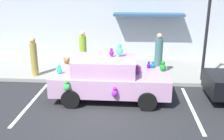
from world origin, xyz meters
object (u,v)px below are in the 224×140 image
(pedestrian_near_shopfront, at_px, (34,57))
(pedestrian_walking_past, at_px, (158,55))
(pedestrian_by_lamp, at_px, (83,50))
(plush_covered_car, at_px, (109,78))
(teddy_bear_on_sidewalk, at_px, (67,66))
(street_lamp_post, at_px, (207,24))

(pedestrian_near_shopfront, height_order, pedestrian_walking_past, pedestrian_walking_past)
(pedestrian_by_lamp, bearing_deg, pedestrian_walking_past, -14.92)
(plush_covered_car, distance_m, pedestrian_by_lamp, 3.84)
(teddy_bear_on_sidewalk, height_order, pedestrian_walking_past, pedestrian_walking_past)
(plush_covered_car, relative_size, pedestrian_near_shopfront, 2.43)
(plush_covered_car, height_order, pedestrian_walking_past, plush_covered_car)
(teddy_bear_on_sidewalk, distance_m, street_lamp_post, 6.30)
(street_lamp_post, bearing_deg, pedestrian_walking_past, 160.18)
(pedestrian_walking_past, bearing_deg, plush_covered_car, -128.14)
(plush_covered_car, xyz_separation_m, pedestrian_near_shopfront, (-3.47, 1.89, 0.17))
(street_lamp_post, bearing_deg, pedestrian_near_shopfront, 179.99)
(street_lamp_post, height_order, pedestrian_walking_past, street_lamp_post)
(pedestrian_walking_past, bearing_deg, pedestrian_by_lamp, 165.08)
(teddy_bear_on_sidewalk, xyz_separation_m, pedestrian_walking_past, (4.14, 0.16, 0.53))
(plush_covered_car, xyz_separation_m, teddy_bear_on_sidewalk, (-2.15, 2.37, -0.31))
(teddy_bear_on_sidewalk, bearing_deg, plush_covered_car, -47.88)
(pedestrian_by_lamp, bearing_deg, teddy_bear_on_sidewalk, -116.44)
(street_lamp_post, xyz_separation_m, pedestrian_walking_past, (-1.80, 0.65, -1.51))
(plush_covered_car, xyz_separation_m, street_lamp_post, (3.79, 1.89, 1.72))
(teddy_bear_on_sidewalk, height_order, pedestrian_near_shopfront, pedestrian_near_shopfront)
(street_lamp_post, height_order, pedestrian_near_shopfront, street_lamp_post)
(teddy_bear_on_sidewalk, relative_size, pedestrian_near_shopfront, 0.43)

